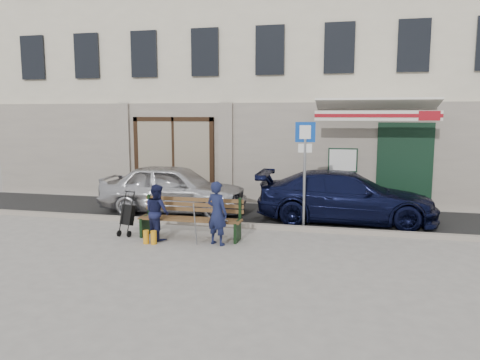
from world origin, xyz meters
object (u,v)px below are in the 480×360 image
(bench, at_px, (188,219))
(woman, at_px, (157,212))
(car_silver, at_px, (174,188))
(man, at_px, (217,213))
(car_navy, at_px, (346,197))
(parking_sign, at_px, (305,158))
(stroller, at_px, (128,216))

(bench, distance_m, woman, 0.73)
(car_silver, distance_m, man, 3.62)
(bench, distance_m, man, 0.92)
(car_silver, xyz_separation_m, woman, (0.69, -2.80, -0.08))
(car_navy, height_order, parking_sign, parking_sign)
(car_silver, height_order, car_navy, car_silver)
(parking_sign, height_order, woman, parking_sign)
(man, distance_m, woman, 1.46)
(car_silver, bearing_deg, parking_sign, -106.41)
(car_silver, relative_size, car_navy, 0.91)
(bench, xyz_separation_m, man, (0.80, -0.38, 0.25))
(woman, height_order, stroller, woman)
(stroller, bearing_deg, bench, 15.13)
(man, bearing_deg, woman, 18.22)
(stroller, bearing_deg, car_silver, 99.73)
(parking_sign, relative_size, stroller, 2.58)
(woman, bearing_deg, car_silver, -39.07)
(car_navy, distance_m, man, 3.96)
(man, height_order, woman, man)
(parking_sign, bearing_deg, bench, -159.47)
(parking_sign, relative_size, man, 1.88)
(car_navy, xyz_separation_m, woman, (-4.16, -2.77, -0.04))
(stroller, bearing_deg, woman, -0.56)
(man, relative_size, woman, 1.10)
(car_silver, height_order, stroller, car_silver)
(parking_sign, bearing_deg, car_silver, 154.04)
(bench, distance_m, stroller, 1.50)
(parking_sign, distance_m, man, 2.81)
(car_silver, distance_m, woman, 2.88)
(car_navy, bearing_deg, woman, 122.63)
(stroller, bearing_deg, car_navy, 40.44)
(woman, bearing_deg, stroller, 23.24)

